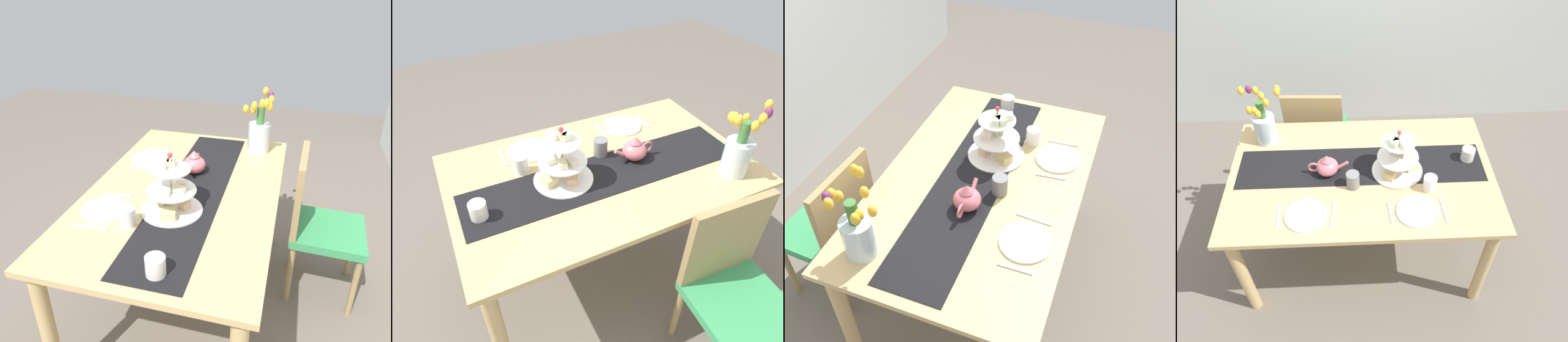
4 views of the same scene
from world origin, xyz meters
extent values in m
plane|color=#6B6056|center=(0.00, 0.00, 0.00)|extent=(8.00, 8.00, 0.00)
cube|color=tan|center=(0.00, 0.00, 0.76)|extent=(1.56, 0.98, 0.03)
cylinder|color=tan|center=(-0.71, -0.42, 0.37)|extent=(0.07, 0.07, 0.75)
cylinder|color=tan|center=(0.71, -0.42, 0.37)|extent=(0.07, 0.07, 0.75)
cylinder|color=tan|center=(-0.71, 0.42, 0.37)|extent=(0.07, 0.07, 0.75)
cylinder|color=#9C8254|center=(-0.13, 0.96, 0.21)|extent=(0.04, 0.04, 0.41)
cylinder|color=#9C8254|center=(-0.49, 0.98, 0.21)|extent=(0.04, 0.04, 0.41)
cylinder|color=#9C8254|center=(-0.15, 0.60, 0.21)|extent=(0.04, 0.04, 0.41)
cylinder|color=#9C8254|center=(-0.51, 0.62, 0.21)|extent=(0.04, 0.04, 0.41)
cube|color=#389356|center=(-0.32, 0.79, 0.43)|extent=(0.44, 0.44, 0.05)
cube|color=#9C8254|center=(-0.33, 0.60, 0.69)|extent=(0.42, 0.06, 0.45)
cube|color=black|center=(0.00, 0.05, 0.78)|extent=(1.46, 0.32, 0.00)
cylinder|color=beige|center=(0.21, 0.00, 0.92)|extent=(0.01, 0.01, 0.28)
cylinder|color=white|center=(0.21, 0.00, 0.78)|extent=(0.30, 0.30, 0.01)
cylinder|color=white|center=(0.21, 0.00, 0.89)|extent=(0.24, 0.24, 0.01)
cylinder|color=white|center=(0.21, 0.00, 1.00)|extent=(0.19, 0.19, 0.01)
cube|color=beige|center=(0.29, 0.01, 0.81)|extent=(0.08, 0.09, 0.04)
cube|color=#EEB991|center=(0.19, 0.06, 0.81)|extent=(0.06, 0.06, 0.04)
cube|color=#D5B87B|center=(0.16, -0.06, 0.81)|extent=(0.09, 0.09, 0.05)
cube|color=silver|center=(0.26, -0.01, 0.91)|extent=(0.06, 0.04, 0.03)
cube|color=#EEE9BC|center=(0.23, 0.05, 0.91)|extent=(0.04, 0.06, 0.03)
cube|color=silver|center=(0.18, 0.05, 0.91)|extent=(0.05, 0.06, 0.03)
cube|color=beige|center=(0.18, -0.01, 1.02)|extent=(0.06, 0.04, 0.03)
cube|color=beige|center=(0.19, -0.03, 1.02)|extent=(0.06, 0.07, 0.03)
cube|color=#F2E3C4|center=(0.24, -0.04, 1.02)|extent=(0.05, 0.07, 0.03)
sphere|color=red|center=(0.21, 0.00, 1.07)|extent=(0.02, 0.02, 0.02)
ellipsoid|color=#D66B75|center=(-0.20, 0.00, 0.83)|extent=(0.13, 0.13, 0.10)
cone|color=#D66B75|center=(-0.20, 0.00, 0.90)|extent=(0.06, 0.06, 0.04)
cylinder|color=#D66B75|center=(-0.11, 0.00, 0.84)|extent=(0.07, 0.02, 0.06)
torus|color=#D66B75|center=(-0.28, 0.00, 0.83)|extent=(0.07, 0.01, 0.07)
cylinder|color=silver|center=(-0.59, 0.32, 0.87)|extent=(0.14, 0.14, 0.19)
cylinder|color=#3D7538|center=(-0.59, 0.32, 1.02)|extent=(0.05, 0.05, 0.12)
ellipsoid|color=yellow|center=(-0.48, 0.33, 1.13)|extent=(0.04, 0.04, 0.06)
ellipsoid|color=yellow|center=(-0.48, 0.36, 1.14)|extent=(0.04, 0.04, 0.06)
ellipsoid|color=yellow|center=(-0.59, 0.37, 1.08)|extent=(0.04, 0.04, 0.06)
ellipsoid|color=yellow|center=(-0.62, 0.37, 1.12)|extent=(0.04, 0.04, 0.06)
ellipsoid|color=#6B2860|center=(-0.65, 0.36, 1.13)|extent=(0.04, 0.04, 0.06)
ellipsoid|color=yellow|center=(-0.68, 0.33, 1.15)|extent=(0.04, 0.04, 0.06)
ellipsoid|color=yellow|center=(-0.64, 0.26, 1.06)|extent=(0.04, 0.04, 0.06)
ellipsoid|color=yellow|center=(-0.62, 0.27, 1.05)|extent=(0.04, 0.04, 0.06)
ellipsoid|color=yellow|center=(-0.59, 0.22, 1.06)|extent=(0.04, 0.04, 0.06)
ellipsoid|color=yellow|center=(-0.54, 0.28, 1.10)|extent=(0.04, 0.04, 0.06)
cylinder|color=white|center=(0.65, 0.08, 0.82)|extent=(0.08, 0.08, 0.08)
cylinder|color=white|center=(-0.31, -0.31, 0.78)|extent=(0.23, 0.23, 0.01)
cube|color=silver|center=(-0.45, -0.31, 0.78)|extent=(0.02, 0.15, 0.01)
cube|color=silver|center=(-0.16, -0.31, 0.78)|extent=(0.03, 0.17, 0.01)
cylinder|color=white|center=(0.29, -0.31, 0.78)|extent=(0.23, 0.23, 0.01)
cube|color=silver|center=(0.15, -0.31, 0.78)|extent=(0.03, 0.15, 0.01)
cube|color=silver|center=(0.44, -0.31, 0.78)|extent=(0.02, 0.17, 0.01)
cylinder|color=slate|center=(-0.05, -0.11, 0.83)|extent=(0.08, 0.08, 0.09)
cylinder|color=white|center=(0.38, -0.15, 0.83)|extent=(0.08, 0.08, 0.09)
camera|label=1|loc=(1.68, 0.51, 1.79)|focal=35.07mm
camera|label=2|loc=(0.70, 1.30, 1.95)|focal=33.18mm
camera|label=3|loc=(-1.53, -0.57, 2.29)|focal=41.13mm
camera|label=4|loc=(-0.01, -1.59, 2.41)|focal=35.33mm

